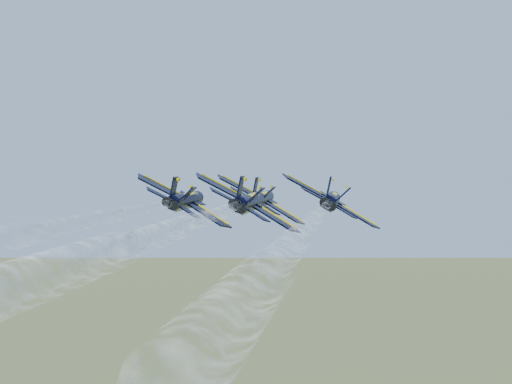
% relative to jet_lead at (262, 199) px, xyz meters
% --- Properties ---
extents(jet_lead, '(12.66, 18.22, 6.89)m').
position_rel_jet_lead_xyz_m(jet_lead, '(0.00, 0.00, 0.00)').
color(jet_lead, black).
extents(jet_left, '(12.66, 18.22, 6.89)m').
position_rel_jet_lead_xyz_m(jet_left, '(-8.24, -10.33, 0.00)').
color(jet_left, black).
extents(jet_right, '(12.66, 18.22, 6.89)m').
position_rel_jet_lead_xyz_m(jet_right, '(10.64, -8.75, 0.00)').
color(jet_right, black).
extents(jet_slot, '(12.66, 18.22, 6.89)m').
position_rel_jet_lead_xyz_m(jet_slot, '(1.74, -18.31, 0.00)').
color(jet_slot, black).
extents(smoke_trail_lead, '(6.37, 77.10, 3.07)m').
position_rel_jet_lead_xyz_m(smoke_trail_lead, '(3.17, -57.99, 0.03)').
color(smoke_trail_lead, white).
extents(smoke_trail_right, '(6.37, 77.10, 3.07)m').
position_rel_jet_lead_xyz_m(smoke_trail_right, '(13.81, -66.74, 0.03)').
color(smoke_trail_right, white).
extents(smoke_trail_slot, '(6.37, 77.10, 3.07)m').
position_rel_jet_lead_xyz_m(smoke_trail_slot, '(4.91, -76.30, 0.03)').
color(smoke_trail_slot, white).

